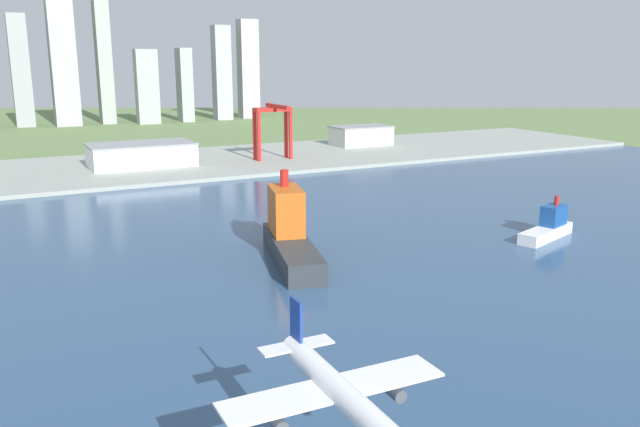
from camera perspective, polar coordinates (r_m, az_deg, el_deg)
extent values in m
plane|color=#64804B|center=(281.65, -10.63, -2.10)|extent=(2400.00, 2400.00, 0.00)
cube|color=#2D4C70|center=(227.27, -6.16, -5.72)|extent=(840.00, 360.00, 0.15)
cube|color=#979E95|center=(462.86, -17.59, 3.73)|extent=(840.00, 140.00, 2.50)
cylinder|color=white|center=(106.22, 1.68, -15.20)|extent=(4.93, 36.49, 4.15)
cube|color=white|center=(107.94, 1.21, -15.08)|extent=(37.80, 8.82, 0.50)
cube|color=#193899|center=(117.49, -2.10, -9.80)|extent=(0.59, 4.38, 9.95)
cube|color=white|center=(119.01, -2.08, -11.45)|extent=(13.63, 4.30, 0.36)
cylinder|color=#4C4F54|center=(112.89, 6.39, -15.12)|extent=(2.39, 5.15, 2.28)
cylinder|color=#4C4F54|center=(104.37, -3.90, -17.63)|extent=(2.39, 5.15, 2.28)
cube|color=white|center=(290.58, 19.13, -1.63)|extent=(35.18, 18.73, 4.74)
cube|color=#19478C|center=(294.65, 19.75, -0.14)|extent=(13.92, 10.45, 8.61)
cylinder|color=red|center=(294.88, 19.98, 1.09)|extent=(1.96, 1.96, 3.79)
cube|color=#2D3338|center=(243.21, -2.45, -3.34)|extent=(28.13, 60.99, 8.09)
cube|color=#BF5919|center=(251.65, -2.99, 0.27)|extent=(16.36, 23.59, 17.72)
cylinder|color=red|center=(252.06, -3.14, 3.10)|extent=(3.22, 3.22, 6.48)
cube|color=red|center=(466.62, -5.35, 6.67)|extent=(2.20, 2.20, 34.57)
cube|color=red|center=(476.39, -2.59, 6.85)|extent=(2.20, 2.20, 34.57)
cube|color=red|center=(473.99, -5.72, 6.77)|extent=(2.20, 2.20, 34.57)
cube|color=red|center=(483.61, -2.99, 6.95)|extent=(2.20, 2.20, 34.57)
cube|color=red|center=(473.23, -4.19, 9.06)|extent=(27.07, 10.00, 2.80)
cube|color=red|center=(464.57, -3.74, 9.33)|extent=(2.60, 37.00, 2.60)
cube|color=white|center=(461.92, -15.33, 4.92)|extent=(68.25, 37.67, 14.45)
cube|color=gray|center=(460.89, -15.39, 5.88)|extent=(69.62, 38.42, 1.20)
cube|color=silver|center=(556.66, 3.59, 6.77)|extent=(47.54, 29.63, 14.83)
cube|color=gray|center=(555.78, 3.60, 7.59)|extent=(48.49, 30.23, 1.20)
cube|color=#999C9F|center=(795.94, -24.71, 11.25)|extent=(19.28, 17.91, 121.02)
cube|color=#ABADB2|center=(791.19, -21.55, 12.32)|extent=(26.79, 25.76, 142.85)
cube|color=#9FA4A0|center=(801.76, -18.37, 12.56)|extent=(15.53, 22.36, 142.62)
cube|color=#A3A6A6|center=(787.19, -14.89, 10.65)|extent=(24.46, 16.99, 84.12)
cube|color=#A0A5A6|center=(805.83, -11.75, 10.93)|extent=(14.43, 24.22, 85.81)
cube|color=#A7A6B4|center=(822.02, -8.58, 12.04)|extent=(19.80, 18.43, 112.64)
cube|color=#AFAFB4|center=(840.21, -6.30, 12.41)|extent=(23.03, 18.80, 120.73)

